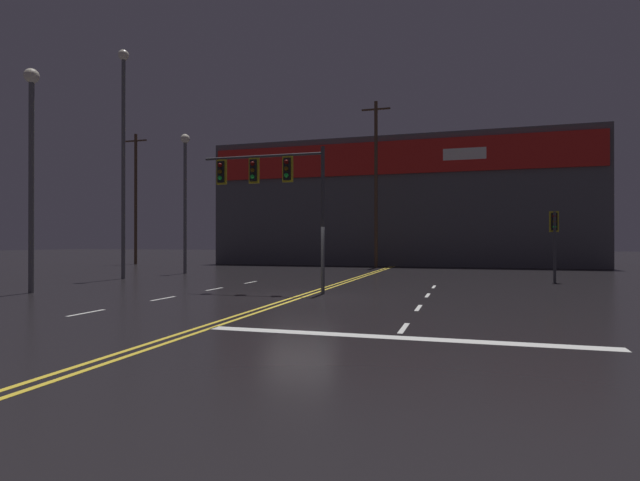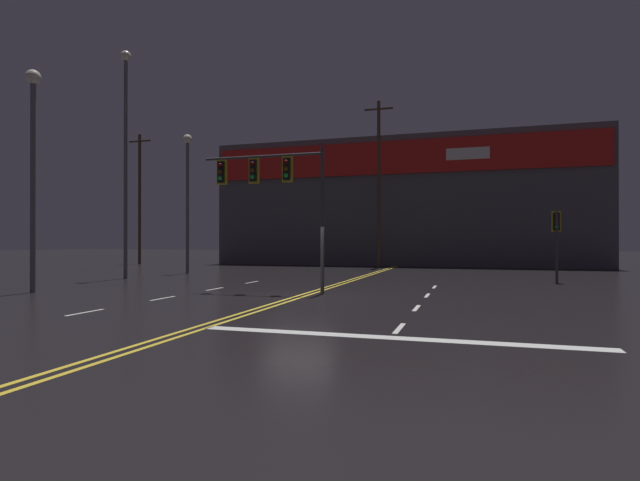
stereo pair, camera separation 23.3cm
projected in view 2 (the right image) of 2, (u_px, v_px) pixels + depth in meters
name	position (u px, v px, depth m)	size (l,w,h in m)	color
ground_plane	(299.00, 297.00, 17.57)	(200.00, 200.00, 0.00)	black
road_markings	(308.00, 301.00, 16.26)	(12.79, 60.00, 0.01)	gold
traffic_signal_median	(270.00, 180.00, 19.16)	(4.93, 0.36, 5.50)	#38383D
traffic_signal_corner_northeast	(556.00, 230.00, 23.69)	(0.42, 0.36, 3.42)	#38383D
streetlight_near_right	(188.00, 184.00, 30.95)	(0.56, 0.56, 8.64)	#59595E
streetlight_median_approach	(33.00, 148.00, 19.10)	(0.56, 0.56, 8.55)	#59595E
streetlight_far_left	(126.00, 138.00, 26.49)	(0.56, 0.56, 12.13)	#59595E
building_backdrop	(404.00, 205.00, 44.64)	(31.58, 10.23, 10.58)	#4C4C51
utility_pole_row	(382.00, 188.00, 37.84)	(47.57, 0.26, 12.68)	#4C3828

